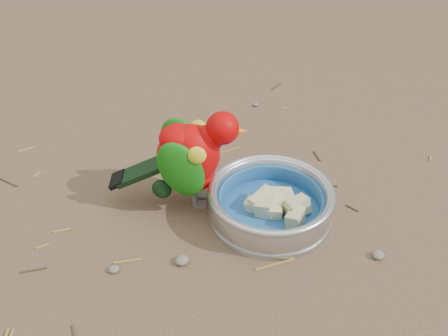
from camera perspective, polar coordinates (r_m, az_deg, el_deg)
ground at (r=0.90m, az=3.70°, el=-5.02°), size 60.00×60.00×0.00m
food_bowl at (r=0.89m, az=5.25°, el=-5.17°), size 0.22×0.22×0.02m
bowl_wall at (r=0.87m, az=5.36°, el=-3.68°), size 0.22×0.22×0.04m
fruit_wedges at (r=0.87m, az=5.33°, el=-4.04°), size 0.13×0.13×0.03m
lory_parrot at (r=0.87m, az=-3.79°, el=0.69°), size 0.24×0.21×0.18m
ground_debris at (r=0.92m, az=3.16°, el=-3.88°), size 0.90×0.80×0.01m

